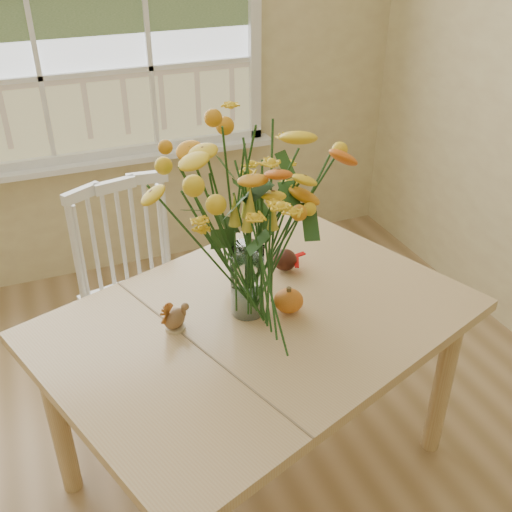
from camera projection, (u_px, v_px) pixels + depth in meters
name	position (u px, v px, depth m)	size (l,w,h in m)	color
wall_back	(32.00, 34.00, 2.85)	(4.00, 0.02, 2.70)	#C9B681
dining_table	(258.00, 338.00, 2.02)	(1.60, 1.37, 0.72)	tan
windsor_chair	(136.00, 283.00, 2.50)	(0.51, 0.50, 0.94)	white
flower_vase	(247.00, 212.00, 1.81)	(0.52, 0.52, 0.62)	white
pumpkin	(289.00, 302.00, 1.98)	(0.10, 0.10, 0.08)	#C16016
turkey_figurine	(175.00, 319.00, 1.89)	(0.10, 0.10, 0.10)	#CCB78C
dark_gourd	(285.00, 261.00, 2.20)	(0.13, 0.11, 0.08)	#38160F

